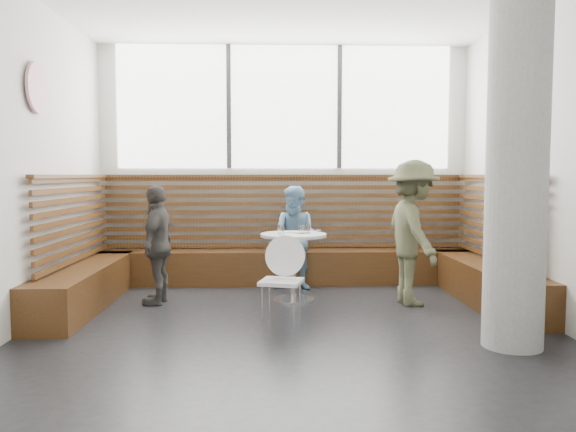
{
  "coord_description": "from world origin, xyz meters",
  "views": [
    {
      "loc": [
        -0.21,
        -5.21,
        1.45
      ],
      "look_at": [
        0.0,
        1.0,
        1.0
      ],
      "focal_mm": 35.0,
      "sensor_mm": 36.0,
      "label": 1
    }
  ],
  "objects_px": {
    "cafe_chair": "(281,273)",
    "cafe_table": "(293,253)",
    "adult_man": "(413,232)",
    "child_left": "(158,245)",
    "concrete_column": "(517,157)",
    "child_back": "(297,238)"
  },
  "relations": [
    {
      "from": "cafe_chair",
      "to": "cafe_table",
      "type": "bearing_deg",
      "value": 94.84
    },
    {
      "from": "adult_man",
      "to": "child_left",
      "type": "relative_size",
      "value": 1.21
    },
    {
      "from": "cafe_chair",
      "to": "adult_man",
      "type": "height_order",
      "value": "adult_man"
    },
    {
      "from": "cafe_table",
      "to": "cafe_chair",
      "type": "distance_m",
      "value": 0.97
    },
    {
      "from": "concrete_column",
      "to": "child_back",
      "type": "height_order",
      "value": "concrete_column"
    },
    {
      "from": "adult_man",
      "to": "child_back",
      "type": "distance_m",
      "value": 1.54
    },
    {
      "from": "child_left",
      "to": "cafe_table",
      "type": "bearing_deg",
      "value": 98.96
    },
    {
      "from": "cafe_chair",
      "to": "child_left",
      "type": "xyz_separation_m",
      "value": [
        -1.38,
        0.87,
        0.17
      ]
    },
    {
      "from": "adult_man",
      "to": "concrete_column",
      "type": "bearing_deg",
      "value": -170.8
    },
    {
      "from": "cafe_table",
      "to": "concrete_column",
      "type": "bearing_deg",
      "value": -45.39
    },
    {
      "from": "concrete_column",
      "to": "child_left",
      "type": "relative_size",
      "value": 2.39
    },
    {
      "from": "child_back",
      "to": "concrete_column",
      "type": "bearing_deg",
      "value": -41.24
    },
    {
      "from": "adult_man",
      "to": "child_left",
      "type": "bearing_deg",
      "value": 80.9
    },
    {
      "from": "child_left",
      "to": "cafe_chair",
      "type": "bearing_deg",
      "value": 63.69
    },
    {
      "from": "adult_man",
      "to": "child_left",
      "type": "xyz_separation_m",
      "value": [
        -2.87,
        0.13,
        -0.14
      ]
    },
    {
      "from": "cafe_table",
      "to": "cafe_chair",
      "type": "relative_size",
      "value": 0.92
    },
    {
      "from": "concrete_column",
      "to": "child_back",
      "type": "xyz_separation_m",
      "value": [
        -1.71,
        2.47,
        -0.94
      ]
    },
    {
      "from": "cafe_table",
      "to": "adult_man",
      "type": "distance_m",
      "value": 1.37
    },
    {
      "from": "concrete_column",
      "to": "cafe_table",
      "type": "relative_size",
      "value": 4.1
    },
    {
      "from": "concrete_column",
      "to": "cafe_chair",
      "type": "bearing_deg",
      "value": 156.25
    },
    {
      "from": "adult_man",
      "to": "cafe_table",
      "type": "bearing_deg",
      "value": 74.6
    },
    {
      "from": "concrete_column",
      "to": "cafe_table",
      "type": "distance_m",
      "value": 2.74
    }
  ]
}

